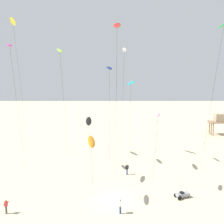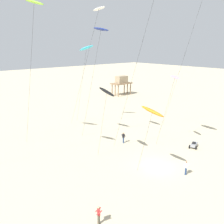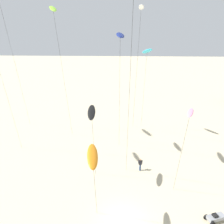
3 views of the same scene
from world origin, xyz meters
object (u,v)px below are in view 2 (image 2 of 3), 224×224
(kite_black, at_px, (107,92))
(kite_cyan, at_px, (86,48))
(kite_lime, at_px, (34,3))
(kite_white, at_px, (98,11))
(beach_buggy, at_px, (194,145))
(kite_flyer_furthest, at_px, (99,215))
(kite_flyer_nearest, at_px, (186,168))
(kite_flyer_middle, at_px, (123,137))
(kite_navy, at_px, (101,30))
(kite_orange, at_px, (152,112))
(stilt_house, at_px, (121,81))
(kite_pink, at_px, (175,78))

(kite_black, height_order, kite_cyan, kite_cyan)
(kite_cyan, bearing_deg, kite_lime, -151.92)
(kite_white, height_order, beach_buggy, kite_white)
(kite_flyer_furthest, bearing_deg, kite_lime, 78.41)
(kite_cyan, bearing_deg, kite_flyer_furthest, -124.25)
(kite_flyer_nearest, distance_m, kite_flyer_middle, 11.84)
(kite_black, xyz_separation_m, kite_navy, (2.85, 4.57, 7.42))
(kite_orange, xyz_separation_m, beach_buggy, (11.23, 1.35, -7.14))
(kite_white, distance_m, stilt_house, 37.74)
(kite_navy, bearing_deg, kite_pink, -51.09)
(kite_cyan, bearing_deg, kite_flyer_middle, -96.68)
(stilt_house, bearing_deg, kite_flyer_middle, -132.73)
(kite_orange, bearing_deg, kite_black, 97.57)
(kite_pink, height_order, stilt_house, kite_pink)
(kite_white, relative_size, kite_flyer_nearest, 11.86)
(kite_cyan, relative_size, stilt_house, 2.37)
(kite_white, bearing_deg, kite_lime, -174.34)
(kite_black, bearing_deg, kite_lime, 126.01)
(beach_buggy, bearing_deg, kite_white, 117.15)
(kite_black, xyz_separation_m, kite_lime, (-5.15, 7.09, 10.24))
(kite_flyer_middle, bearing_deg, kite_pink, -59.60)
(kite_cyan, height_order, kite_flyer_middle, kite_cyan)
(kite_black, height_order, kite_flyer_furthest, kite_black)
(kite_cyan, distance_m, stilt_house, 31.58)
(beach_buggy, bearing_deg, kite_flyer_nearest, -154.10)
(kite_flyer_middle, relative_size, beach_buggy, 0.79)
(kite_black, relative_size, kite_flyer_nearest, 5.67)
(kite_cyan, height_order, stilt_house, kite_cyan)
(kite_pink, relative_size, kite_orange, 1.26)
(kite_flyer_middle, relative_size, stilt_house, 0.27)
(kite_pink, distance_m, kite_navy, 11.75)
(kite_orange, relative_size, kite_flyer_nearest, 4.95)
(kite_navy, distance_m, kite_flyer_middle, 15.72)
(kite_pink, distance_m, kite_orange, 9.23)
(kite_pink, xyz_separation_m, kite_cyan, (-2.27, 16.69, 3.65))
(kite_flyer_nearest, height_order, beach_buggy, kite_flyer_nearest)
(kite_lime, relative_size, kite_flyer_middle, 11.87)
(kite_flyer_furthest, xyz_separation_m, beach_buggy, (20.53, 3.85, -0.46))
(kite_navy, height_order, stilt_house, kite_navy)
(kite_black, distance_m, kite_lime, 13.48)
(kite_pink, relative_size, beach_buggy, 4.92)
(kite_orange, bearing_deg, kite_navy, 79.78)
(kite_cyan, bearing_deg, kite_navy, -114.12)
(kite_white, distance_m, kite_flyer_nearest, 25.00)
(kite_navy, xyz_separation_m, kite_cyan, (4.00, 8.92, -2.55))
(kite_white, relative_size, beach_buggy, 9.32)
(kite_flyer_middle, bearing_deg, kite_orange, -117.04)
(kite_pink, xyz_separation_m, kite_black, (-9.12, 3.20, -1.22))
(kite_flyer_nearest, xyz_separation_m, kite_flyer_middle, (1.41, 11.76, 0.00))
(kite_lime, relative_size, kite_white, 1.00)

